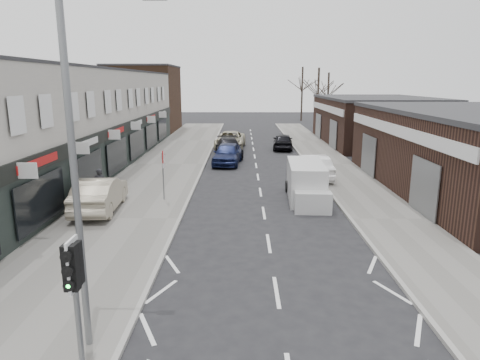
{
  "coord_description": "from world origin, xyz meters",
  "views": [
    {
      "loc": [
        -1.04,
        -9.86,
        6.22
      ],
      "look_at": [
        -1.13,
        5.83,
        2.6
      ],
      "focal_mm": 32.0,
      "sensor_mm": 36.0,
      "label": 1
    }
  ],
  "objects_px": {
    "warning_sign": "(163,161)",
    "pedestrian": "(100,185)",
    "traffic_light": "(74,277)",
    "sedan_on_pavement": "(100,194)",
    "parked_car_right_b": "(283,141)",
    "parked_car_left_a": "(227,154)",
    "street_lamp": "(81,158)",
    "parked_car_left_b": "(229,147)",
    "parked_car_left_c": "(230,140)",
    "parked_car_right_a": "(312,167)",
    "white_van": "(306,183)"
  },
  "relations": [
    {
      "from": "sedan_on_pavement",
      "to": "pedestrian",
      "type": "bearing_deg",
      "value": -76.36
    },
    {
      "from": "street_lamp",
      "to": "warning_sign",
      "type": "distance_m",
      "value": 13.04
    },
    {
      "from": "parked_car_right_a",
      "to": "parked_car_right_b",
      "type": "xyz_separation_m",
      "value": [
        -0.75,
        12.49,
        -0.05
      ]
    },
    {
      "from": "parked_car_left_a",
      "to": "parked_car_right_a",
      "type": "height_order",
      "value": "parked_car_left_a"
    },
    {
      "from": "street_lamp",
      "to": "pedestrian",
      "type": "distance_m",
      "value": 13.53
    },
    {
      "from": "parked_car_right_a",
      "to": "parked_car_right_b",
      "type": "distance_m",
      "value": 12.51
    },
    {
      "from": "parked_car_right_b",
      "to": "parked_car_left_a",
      "type": "bearing_deg",
      "value": 61.42
    },
    {
      "from": "white_van",
      "to": "parked_car_left_a",
      "type": "xyz_separation_m",
      "value": [
        -4.57,
        10.16,
        -0.12
      ]
    },
    {
      "from": "traffic_light",
      "to": "parked_car_left_b",
      "type": "height_order",
      "value": "traffic_light"
    },
    {
      "from": "parked_car_left_b",
      "to": "parked_car_right_b",
      "type": "bearing_deg",
      "value": 32.59
    },
    {
      "from": "warning_sign",
      "to": "parked_car_left_b",
      "type": "bearing_deg",
      "value": 78.1
    },
    {
      "from": "street_lamp",
      "to": "warning_sign",
      "type": "relative_size",
      "value": 2.96
    },
    {
      "from": "traffic_light",
      "to": "pedestrian",
      "type": "height_order",
      "value": "traffic_light"
    },
    {
      "from": "street_lamp",
      "to": "sedan_on_pavement",
      "type": "xyz_separation_m",
      "value": [
        -3.4,
        10.82,
        -3.68
      ]
    },
    {
      "from": "parked_car_left_a",
      "to": "parked_car_left_c",
      "type": "relative_size",
      "value": 0.85
    },
    {
      "from": "sedan_on_pavement",
      "to": "parked_car_right_a",
      "type": "xyz_separation_m",
      "value": [
        11.43,
        7.43,
        -0.13
      ]
    },
    {
      "from": "traffic_light",
      "to": "warning_sign",
      "type": "xyz_separation_m",
      "value": [
        -0.76,
        14.02,
        -0.21
      ]
    },
    {
      "from": "traffic_light",
      "to": "white_van",
      "type": "distance_m",
      "value": 15.95
    },
    {
      "from": "parked_car_right_b",
      "to": "pedestrian",
      "type": "bearing_deg",
      "value": 63.65
    },
    {
      "from": "street_lamp",
      "to": "parked_car_left_c",
      "type": "bearing_deg",
      "value": 85.76
    },
    {
      "from": "sedan_on_pavement",
      "to": "parked_car_left_c",
      "type": "relative_size",
      "value": 0.87
    },
    {
      "from": "white_van",
      "to": "parked_car_left_b",
      "type": "xyz_separation_m",
      "value": [
        -4.57,
        13.69,
        -0.18
      ]
    },
    {
      "from": "sedan_on_pavement",
      "to": "pedestrian",
      "type": "distance_m",
      "value": 1.69
    },
    {
      "from": "warning_sign",
      "to": "parked_car_left_c",
      "type": "distance_m",
      "value": 18.85
    },
    {
      "from": "traffic_light",
      "to": "parked_car_right_a",
      "type": "bearing_deg",
      "value": 67.92
    },
    {
      "from": "traffic_light",
      "to": "sedan_on_pavement",
      "type": "height_order",
      "value": "traffic_light"
    },
    {
      "from": "parked_car_left_a",
      "to": "street_lamp",
      "type": "bearing_deg",
      "value": -90.32
    },
    {
      "from": "parked_car_right_a",
      "to": "parked_car_left_a",
      "type": "bearing_deg",
      "value": -46.64
    },
    {
      "from": "traffic_light",
      "to": "sedan_on_pavement",
      "type": "bearing_deg",
      "value": 106.33
    },
    {
      "from": "warning_sign",
      "to": "parked_car_right_a",
      "type": "xyz_separation_m",
      "value": [
        8.66,
        5.46,
        -1.39
      ]
    },
    {
      "from": "parked_car_left_a",
      "to": "parked_car_right_a",
      "type": "relative_size",
      "value": 0.98
    },
    {
      "from": "pedestrian",
      "to": "parked_car_left_b",
      "type": "height_order",
      "value": "pedestrian"
    },
    {
      "from": "parked_car_left_b",
      "to": "parked_car_right_b",
      "type": "distance_m",
      "value": 6.3
    },
    {
      "from": "sedan_on_pavement",
      "to": "parked_car_right_a",
      "type": "height_order",
      "value": "sedan_on_pavement"
    },
    {
      "from": "street_lamp",
      "to": "white_van",
      "type": "xyz_separation_m",
      "value": [
        6.9,
        13.15,
        -3.68
      ]
    },
    {
      "from": "sedan_on_pavement",
      "to": "parked_car_right_b",
      "type": "height_order",
      "value": "sedan_on_pavement"
    },
    {
      "from": "parked_car_left_a",
      "to": "parked_car_right_a",
      "type": "xyz_separation_m",
      "value": [
        5.7,
        -5.05,
        -0.01
      ]
    },
    {
      "from": "pedestrian",
      "to": "parked_car_left_a",
      "type": "relative_size",
      "value": 0.36
    },
    {
      "from": "sedan_on_pavement",
      "to": "parked_car_left_b",
      "type": "relative_size",
      "value": 0.94
    },
    {
      "from": "parked_car_left_b",
      "to": "parked_car_left_c",
      "type": "xyz_separation_m",
      "value": [
        0.0,
        4.53,
        0.03
      ]
    },
    {
      "from": "parked_car_left_a",
      "to": "parked_car_left_c",
      "type": "height_order",
      "value": "parked_car_left_a"
    },
    {
      "from": "warning_sign",
      "to": "parked_car_right_a",
      "type": "bearing_deg",
      "value": 32.22
    },
    {
      "from": "parked_car_left_a",
      "to": "pedestrian",
      "type": "bearing_deg",
      "value": -114.47
    },
    {
      "from": "warning_sign",
      "to": "sedan_on_pavement",
      "type": "bearing_deg",
      "value": -144.46
    },
    {
      "from": "warning_sign",
      "to": "traffic_light",
      "type": "bearing_deg",
      "value": -86.9
    },
    {
      "from": "traffic_light",
      "to": "parked_car_right_a",
      "type": "distance_m",
      "value": 21.07
    },
    {
      "from": "warning_sign",
      "to": "pedestrian",
      "type": "bearing_deg",
      "value": -173.67
    },
    {
      "from": "parked_car_right_b",
      "to": "parked_car_left_c",
      "type": "bearing_deg",
      "value": -2.11
    },
    {
      "from": "parked_car_left_b",
      "to": "street_lamp",
      "type": "bearing_deg",
      "value": -100.6
    },
    {
      "from": "street_lamp",
      "to": "pedestrian",
      "type": "relative_size",
      "value": 4.61
    }
  ]
}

